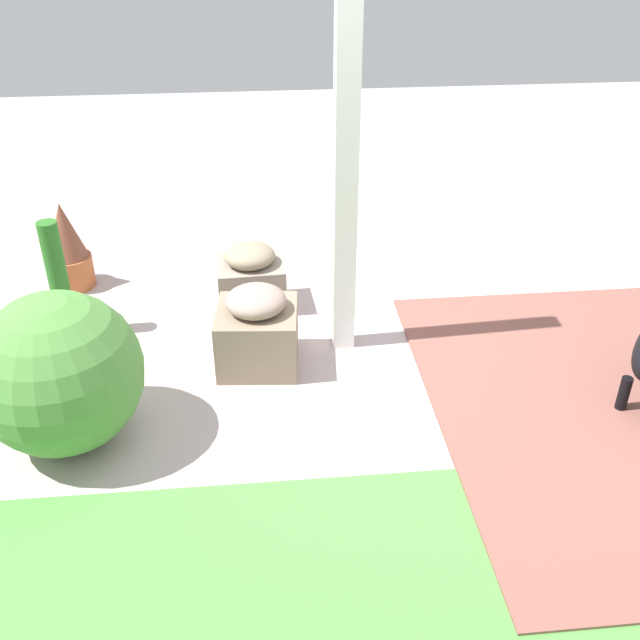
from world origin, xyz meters
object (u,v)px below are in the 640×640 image
Objects in this scene: stone_planter_near at (257,330)px; terracotta_pot_spiky at (67,248)px; porch_pillar at (345,177)px; stone_planter_nearest at (251,278)px; round_shrub at (59,373)px; terracotta_pot_tall at (62,296)px.

stone_planter_near is 1.57m from terracotta_pot_spiky.
porch_pillar reaches higher than stone_planter_near.
round_shrub reaches higher than stone_planter_nearest.
porch_pillar is at bearing 136.86° from stone_planter_nearest.
stone_planter_nearest is at bearing -43.14° from porch_pillar.
terracotta_pot_tall is (1.60, -0.26, -0.76)m from porch_pillar.
stone_planter_near is (0.49, 0.16, -0.79)m from porch_pillar.
porch_pillar reaches higher than stone_planter_nearest.
terracotta_pot_spiky is at bearing -79.67° from round_shrub.
porch_pillar is at bearing -161.91° from stone_planter_near.
porch_pillar is 1.08m from stone_planter_nearest.
porch_pillar is 3.46× the size of terracotta_pot_spiky.
stone_planter_nearest is 0.64m from stone_planter_near.
round_shrub reaches higher than terracotta_pot_tall.
stone_planter_near is 0.62× the size of round_shrub.
stone_planter_nearest is 0.59× the size of terracotta_pot_tall.
stone_planter_near reaches higher than stone_planter_nearest.
terracotta_pot_tall is at bearing -78.02° from round_shrub.
stone_planter_near is at bearing 139.49° from terracotta_pot_spiky.
stone_planter_nearest is 1.50m from round_shrub.
terracotta_pot_spiky is at bearing -18.00° from stone_planter_nearest.
round_shrub is (0.91, 0.55, 0.17)m from stone_planter_near.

